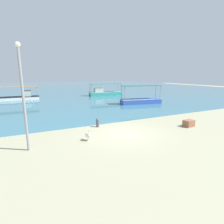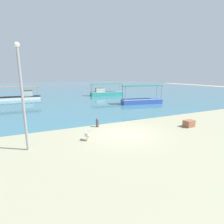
# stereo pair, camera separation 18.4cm
# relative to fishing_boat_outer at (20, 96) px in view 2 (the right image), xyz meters

# --- Properties ---
(ground) EXTENTS (120.00, 120.00, 0.00)m
(ground) POSITION_rel_fishing_boat_outer_xyz_m (7.86, -23.18, -0.57)
(ground) COLOR tan
(harbor_water) EXTENTS (110.00, 90.00, 0.00)m
(harbor_water) POSITION_rel_fishing_boat_outer_xyz_m (7.86, 24.82, -0.57)
(harbor_water) COLOR teal
(harbor_water) RESTS_ON ground
(fishing_boat_outer) EXTENTS (7.04, 2.11, 2.26)m
(fishing_boat_outer) POSITION_rel_fishing_boat_outer_xyz_m (0.00, 0.00, 0.00)
(fishing_boat_outer) COLOR white
(fishing_boat_outer) RESTS_ON harbor_water
(fishing_boat_near_left) EXTENTS (6.38, 2.67, 2.70)m
(fishing_boat_near_left) POSITION_rel_fishing_boat_outer_xyz_m (16.80, -12.31, -0.03)
(fishing_boat_near_left) COLOR #3959BC
(fishing_boat_near_left) RESTS_ON harbor_water
(fishing_boat_near_right) EXTENTS (6.98, 2.23, 2.45)m
(fishing_boat_near_right) POSITION_rel_fishing_boat_outer_xyz_m (15.99, -0.33, 0.06)
(fishing_boat_near_right) COLOR teal
(fishing_boat_near_right) RESTS_ON harbor_water
(pelican) EXTENTS (0.41, 0.80, 0.80)m
(pelican) POSITION_rel_fishing_boat_outer_xyz_m (4.96, -23.36, -0.19)
(pelican) COLOR #E0997A
(pelican) RESTS_ON ground
(lamp_post) EXTENTS (0.28, 0.28, 5.96)m
(lamp_post) POSITION_rel_fishing_boat_outer_xyz_m (1.36, -23.34, 2.77)
(lamp_post) COLOR gray
(lamp_post) RESTS_ON ground
(mooring_bollard) EXTENTS (0.26, 0.26, 0.74)m
(mooring_bollard) POSITION_rel_fishing_boat_outer_xyz_m (6.62, -20.75, -0.17)
(mooring_bollard) COLOR #47474C
(mooring_bollard) RESTS_ON ground
(cargo_crate) EXTENTS (0.92, 0.72, 0.55)m
(cargo_crate) POSITION_rel_fishing_boat_outer_xyz_m (13.63, -23.93, -0.29)
(cargo_crate) COLOR #975C41
(cargo_crate) RESTS_ON ground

